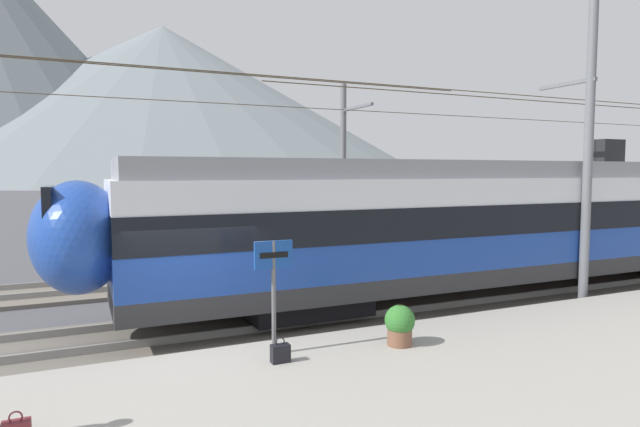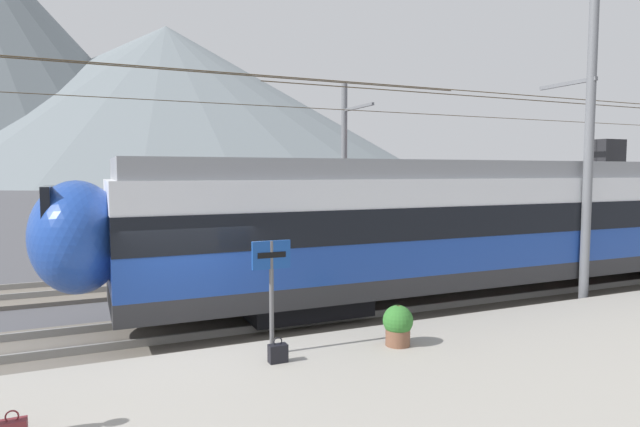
{
  "view_description": "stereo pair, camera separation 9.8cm",
  "coord_description": "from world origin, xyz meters",
  "px_view_note": "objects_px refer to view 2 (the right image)",
  "views": [
    {
      "loc": [
        -1.89,
        -10.22,
        3.57
      ],
      "look_at": [
        4.48,
        3.96,
        2.35
      ],
      "focal_mm": 30.01,
      "sensor_mm": 36.0,
      "label": 1
    },
    {
      "loc": [
        -1.8,
        -10.26,
        3.57
      ],
      "look_at": [
        4.48,
        3.96,
        2.35
      ],
      "focal_mm": 30.01,
      "sensor_mm": 36.0,
      "label": 2
    }
  ],
  "objects_px": {
    "catenary_mast_far_side": "(346,167)",
    "potted_plant_by_shelter": "(398,324)",
    "platform_sign": "(271,271)",
    "handbag_near_sign": "(278,353)",
    "train_near_platform": "(506,220)",
    "catenary_mast_mid": "(586,142)"
  },
  "relations": [
    {
      "from": "train_near_platform",
      "to": "potted_plant_by_shelter",
      "type": "xyz_separation_m",
      "value": [
        -5.56,
        -3.2,
        -1.49
      ]
    },
    {
      "from": "potted_plant_by_shelter",
      "to": "catenary_mast_far_side",
      "type": "bearing_deg",
      "value": 68.29
    },
    {
      "from": "catenary_mast_mid",
      "to": "platform_sign",
      "type": "xyz_separation_m",
      "value": [
        -9.15,
        -1.24,
        -2.52
      ]
    },
    {
      "from": "platform_sign",
      "to": "handbag_near_sign",
      "type": "height_order",
      "value": "platform_sign"
    },
    {
      "from": "platform_sign",
      "to": "potted_plant_by_shelter",
      "type": "distance_m",
      "value": 2.6
    },
    {
      "from": "catenary_mast_mid",
      "to": "catenary_mast_far_side",
      "type": "height_order",
      "value": "catenary_mast_mid"
    },
    {
      "from": "catenary_mast_far_side",
      "to": "platform_sign",
      "type": "distance_m",
      "value": 12.29
    },
    {
      "from": "train_near_platform",
      "to": "handbag_near_sign",
      "type": "height_order",
      "value": "train_near_platform"
    },
    {
      "from": "platform_sign",
      "to": "handbag_near_sign",
      "type": "relative_size",
      "value": 4.63
    },
    {
      "from": "platform_sign",
      "to": "handbag_near_sign",
      "type": "xyz_separation_m",
      "value": [
        -0.04,
        -0.45,
        -1.34
      ]
    },
    {
      "from": "platform_sign",
      "to": "potted_plant_by_shelter",
      "type": "xyz_separation_m",
      "value": [
        2.31,
        -0.51,
        -1.08
      ]
    },
    {
      "from": "catenary_mast_far_side",
      "to": "potted_plant_by_shelter",
      "type": "distance_m",
      "value": 11.93
    },
    {
      "from": "catenary_mast_mid",
      "to": "platform_sign",
      "type": "relative_size",
      "value": 18.83
    },
    {
      "from": "handbag_near_sign",
      "to": "potted_plant_by_shelter",
      "type": "xyz_separation_m",
      "value": [
        2.35,
        -0.06,
        0.26
      ]
    },
    {
      "from": "handbag_near_sign",
      "to": "catenary_mast_far_side",
      "type": "bearing_deg",
      "value": 58.14
    },
    {
      "from": "catenary_mast_mid",
      "to": "potted_plant_by_shelter",
      "type": "distance_m",
      "value": 7.93
    },
    {
      "from": "train_near_platform",
      "to": "potted_plant_by_shelter",
      "type": "bearing_deg",
      "value": -150.06
    },
    {
      "from": "catenary_mast_mid",
      "to": "platform_sign",
      "type": "height_order",
      "value": "catenary_mast_mid"
    },
    {
      "from": "train_near_platform",
      "to": "potted_plant_by_shelter",
      "type": "relative_size",
      "value": 30.91
    },
    {
      "from": "potted_plant_by_shelter",
      "to": "handbag_near_sign",
      "type": "bearing_deg",
      "value": 178.47
    },
    {
      "from": "train_near_platform",
      "to": "handbag_near_sign",
      "type": "relative_size",
      "value": 53.53
    },
    {
      "from": "platform_sign",
      "to": "handbag_near_sign",
      "type": "distance_m",
      "value": 1.41
    }
  ]
}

